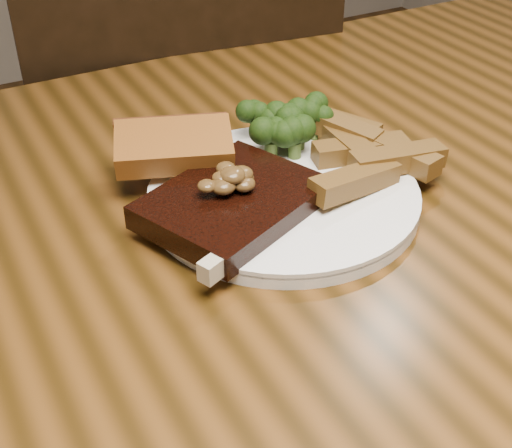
{
  "coord_description": "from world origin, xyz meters",
  "views": [
    {
      "loc": [
        -0.24,
        -0.42,
        1.12
      ],
      "look_at": [
        -0.01,
        0.01,
        0.78
      ],
      "focal_mm": 50.0,
      "sensor_mm": 36.0,
      "label": 1
    }
  ],
  "objects": [
    {
      "name": "potato_wedges",
      "position": [
        0.12,
        0.08,
        0.77
      ],
      "size": [
        0.12,
        0.12,
        0.02
      ],
      "primitive_type": null,
      "color": "brown",
      "rests_on": "plate"
    },
    {
      "name": "mushroom_pile",
      "position": [
        -0.01,
        0.06,
        0.8
      ],
      "size": [
        0.06,
        0.06,
        0.03
      ],
      "primitive_type": null,
      "color": "brown",
      "rests_on": "steak"
    },
    {
      "name": "broccoli_cluster",
      "position": [
        0.09,
        0.14,
        0.78
      ],
      "size": [
        0.08,
        0.08,
        0.04
      ],
      "primitive_type": null,
      "color": "#1E310B",
      "rests_on": "plate"
    },
    {
      "name": "steak",
      "position": [
        -0.01,
        0.06,
        0.77
      ],
      "size": [
        0.19,
        0.17,
        0.02
      ],
      "primitive_type": "cube",
      "rotation": [
        0.0,
        0.0,
        0.4
      ],
      "color": "black",
      "rests_on": "plate"
    },
    {
      "name": "chair_far",
      "position": [
        0.14,
        0.59,
        0.53
      ],
      "size": [
        0.51,
        0.51,
        0.96
      ],
      "rotation": [
        0.0,
        0.0,
        3.01
      ],
      "color": "black",
      "rests_on": "ground"
    },
    {
      "name": "dining_table",
      "position": [
        0.0,
        0.0,
        0.66
      ],
      "size": [
        1.6,
        0.9,
        0.75
      ],
      "color": "#513010",
      "rests_on": "ground"
    },
    {
      "name": "plate",
      "position": [
        0.05,
        0.06,
        0.76
      ],
      "size": [
        0.29,
        0.29,
        0.01
      ],
      "primitive_type": "cylinder",
      "rotation": [
        0.0,
        0.0,
        -0.17
      ],
      "color": "white",
      "rests_on": "dining_table"
    },
    {
      "name": "steak_bone",
      "position": [
        -0.01,
        0.0,
        0.77
      ],
      "size": [
        0.14,
        0.07,
        0.02
      ],
      "primitive_type": "cube",
      "rotation": [
        0.0,
        0.0,
        0.4
      ],
      "color": "#BEB193",
      "rests_on": "plate"
    },
    {
      "name": "garlic_bread",
      "position": [
        -0.03,
        0.14,
        0.77
      ],
      "size": [
        0.12,
        0.09,
        0.02
      ],
      "primitive_type": "cube",
      "rotation": [
        0.0,
        0.0,
        -0.36
      ],
      "color": "#94491B",
      "rests_on": "plate"
    }
  ]
}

